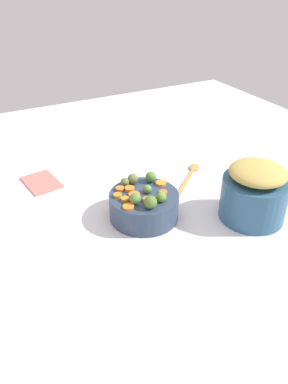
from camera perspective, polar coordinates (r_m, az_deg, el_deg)
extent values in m
cube|color=silver|center=(1.27, -0.50, -3.58)|extent=(2.40, 2.40, 0.02)
cylinder|color=#2D3C53|center=(1.22, 0.00, -2.11)|extent=(0.23, 0.23, 0.09)
cylinder|color=#2A5373|center=(1.26, 16.29, -0.99)|extent=(0.21, 0.21, 0.14)
ellipsoid|color=tan|center=(1.21, 16.98, 2.87)|extent=(0.18, 0.18, 0.05)
cylinder|color=orange|center=(1.17, -2.90, -1.10)|extent=(0.03, 0.03, 0.01)
cylinder|color=orange|center=(1.25, 2.57, 1.33)|extent=(0.03, 0.03, 0.01)
cylinder|color=orange|center=(1.16, 0.48, -1.20)|extent=(0.03, 0.03, 0.01)
cylinder|color=orange|center=(1.20, 2.94, -0.07)|extent=(0.04, 0.04, 0.01)
cylinder|color=orange|center=(1.19, -4.05, -0.52)|extent=(0.04, 0.04, 0.01)
cylinder|color=orange|center=(1.14, -2.39, -2.27)|extent=(0.04, 0.04, 0.01)
cylinder|color=orange|center=(1.22, -2.22, 0.47)|extent=(0.04, 0.04, 0.01)
cylinder|color=orange|center=(1.22, -3.67, 0.50)|extent=(0.04, 0.04, 0.01)
cylinder|color=orange|center=(1.19, -1.49, -0.46)|extent=(0.05, 0.05, 0.01)
sphere|color=#5B852F|center=(1.16, 2.64, -0.77)|extent=(0.03, 0.03, 0.03)
sphere|color=#58833F|center=(1.20, 0.52, 0.46)|extent=(0.03, 0.03, 0.03)
sphere|color=#538238|center=(1.15, -1.33, -0.99)|extent=(0.04, 0.04, 0.04)
sphere|color=#5F6F38|center=(1.25, -1.65, 2.04)|extent=(0.04, 0.04, 0.04)
sphere|color=#477E32|center=(1.26, 1.05, 2.32)|extent=(0.04, 0.04, 0.04)
sphere|color=#5A6E39|center=(1.24, -2.91, 1.54)|extent=(0.03, 0.03, 0.03)
sphere|color=#506D2D|center=(1.13, 0.98, -1.56)|extent=(0.04, 0.04, 0.04)
cube|color=#B48B46|center=(1.44, 6.36, 1.47)|extent=(0.15, 0.18, 0.01)
ellipsoid|color=#B48B46|center=(1.54, 7.72, 3.78)|extent=(0.07, 0.07, 0.01)
cube|color=#BB6B62|center=(1.48, -15.32, 1.44)|extent=(0.17, 0.14, 0.01)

